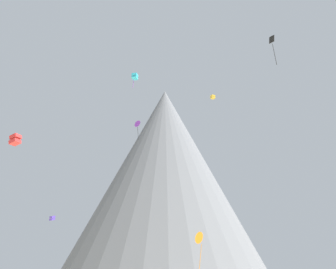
{
  "coord_description": "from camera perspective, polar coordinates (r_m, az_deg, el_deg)",
  "views": [
    {
      "loc": [
        -7.19,
        -28.26,
        2.88
      ],
      "look_at": [
        1.91,
        36.25,
        25.77
      ],
      "focal_mm": 40.83,
      "sensor_mm": 36.0,
      "label": 1
    }
  ],
  "objects": [
    {
      "name": "rock_massif",
      "position": [
        125.98,
        -0.42,
        -6.96
      ],
      "size": [
        86.35,
        86.35,
        62.64
      ],
      "color": "slate",
      "rests_on": "ground_plane"
    },
    {
      "name": "kite_cyan_high",
      "position": [
        82.03,
        -4.98,
        8.61
      ],
      "size": [
        1.48,
        1.51,
        3.33
      ],
      "rotation": [
        0.0,
        0.0,
        5.89
      ],
      "color": "#33BCDB"
    },
    {
      "name": "kite_indigo_low",
      "position": [
        82.19,
        -16.9,
        -11.87
      ],
      "size": [
        1.23,
        1.23,
        1.02
      ],
      "rotation": [
        0.0,
        0.0,
        2.33
      ],
      "color": "#5138B2"
    },
    {
      "name": "kite_violet_high",
      "position": [
        89.29,
        -4.54,
        1.54
      ],
      "size": [
        1.68,
        1.6,
        4.69
      ],
      "rotation": [
        0.0,
        0.0,
        2.41
      ],
      "color": "purple"
    },
    {
      "name": "kite_gold_high",
      "position": [
        87.31,
        6.71,
        5.58
      ],
      "size": [
        1.02,
        1.04,
        0.85
      ],
      "rotation": [
        0.0,
        0.0,
        3.36
      ],
      "color": "gold"
    },
    {
      "name": "kite_orange_low",
      "position": [
        66.49,
        4.57,
        -15.14
      ],
      "size": [
        2.11,
        1.94,
        6.42
      ],
      "rotation": [
        0.0,
        0.0,
        3.82
      ],
      "color": "orange"
    },
    {
      "name": "kite_red_mid",
      "position": [
        67.21,
        -21.84,
        -0.72
      ],
      "size": [
        1.99,
        1.95,
        1.78
      ],
      "rotation": [
        0.0,
        0.0,
        1.01
      ],
      "color": "red"
    },
    {
      "name": "kite_black_high",
      "position": [
        60.44,
        15.34,
        12.98
      ],
      "size": [
        0.6,
        0.86,
        5.05
      ],
      "rotation": [
        0.0,
        0.0,
        1.27
      ],
      "color": "black"
    }
  ]
}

